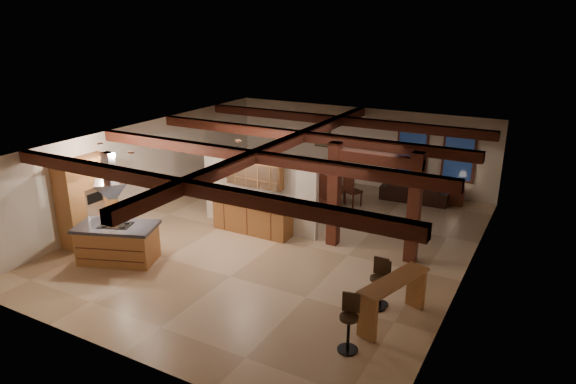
% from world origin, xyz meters
% --- Properties ---
extents(ground, '(12.00, 12.00, 0.00)m').
position_xyz_m(ground, '(0.00, 0.00, 0.00)').
color(ground, '#CBAD87').
rests_on(ground, ground).
extents(room_walls, '(12.00, 12.00, 12.00)m').
position_xyz_m(room_walls, '(0.00, 0.00, 1.78)').
color(room_walls, beige).
rests_on(room_walls, ground).
extents(ceiling_beams, '(10.00, 12.00, 0.28)m').
position_xyz_m(ceiling_beams, '(0.00, 0.00, 2.76)').
color(ceiling_beams, '#37140D').
rests_on(ceiling_beams, room_walls).
extents(timber_posts, '(2.50, 0.30, 2.90)m').
position_xyz_m(timber_posts, '(2.50, 0.50, 1.76)').
color(timber_posts, '#37140D').
rests_on(timber_posts, ground).
extents(partition_wall, '(3.80, 0.18, 2.20)m').
position_xyz_m(partition_wall, '(-1.00, 0.50, 1.10)').
color(partition_wall, beige).
rests_on(partition_wall, ground).
extents(pantry_cabinet, '(0.67, 1.60, 2.40)m').
position_xyz_m(pantry_cabinet, '(-4.67, -2.60, 1.20)').
color(pantry_cabinet, olive).
rests_on(pantry_cabinet, ground).
extents(back_counter, '(2.50, 0.66, 0.94)m').
position_xyz_m(back_counter, '(-1.00, 0.11, 0.48)').
color(back_counter, olive).
rests_on(back_counter, ground).
extents(upper_display_cabinet, '(1.80, 0.36, 0.95)m').
position_xyz_m(upper_display_cabinet, '(-1.00, 0.31, 1.85)').
color(upper_display_cabinet, olive).
rests_on(upper_display_cabinet, partition_wall).
extents(range_hood, '(1.10, 1.10, 1.40)m').
position_xyz_m(range_hood, '(-3.03, -3.14, 1.78)').
color(range_hood, silver).
rests_on(range_hood, room_walls).
extents(back_windows, '(2.70, 0.07, 1.70)m').
position_xyz_m(back_windows, '(2.80, 5.93, 1.50)').
color(back_windows, '#37140D').
rests_on(back_windows, room_walls).
extents(framed_art, '(0.65, 0.05, 0.85)m').
position_xyz_m(framed_art, '(-1.50, 5.94, 1.70)').
color(framed_art, '#37140D').
rests_on(framed_art, room_walls).
extents(recessed_cans, '(3.16, 2.46, 0.03)m').
position_xyz_m(recessed_cans, '(-2.53, -1.93, 2.87)').
color(recessed_cans, silver).
rests_on(recessed_cans, room_walls).
extents(kitchen_island, '(2.27, 1.72, 1.01)m').
position_xyz_m(kitchen_island, '(-3.03, -3.14, 0.51)').
color(kitchen_island, olive).
rests_on(kitchen_island, ground).
extents(dining_table, '(1.81, 1.26, 0.58)m').
position_xyz_m(dining_table, '(-0.28, 3.23, 0.29)').
color(dining_table, '#391D0E').
rests_on(dining_table, ground).
extents(sofa, '(2.34, 1.02, 0.67)m').
position_xyz_m(sofa, '(2.42, 5.13, 0.33)').
color(sofa, black).
rests_on(sofa, ground).
extents(microwave, '(0.54, 0.46, 0.26)m').
position_xyz_m(microwave, '(-0.49, 0.11, 1.07)').
color(microwave, silver).
rests_on(microwave, back_counter).
extents(bar_counter, '(1.01, 1.94, 0.99)m').
position_xyz_m(bar_counter, '(4.08, -2.49, 0.67)').
color(bar_counter, olive).
rests_on(bar_counter, ground).
extents(side_table, '(0.58, 0.58, 0.61)m').
position_xyz_m(side_table, '(3.74, 5.44, 0.30)').
color(side_table, '#37140D').
rests_on(side_table, ground).
extents(table_lamp, '(0.26, 0.26, 0.30)m').
position_xyz_m(table_lamp, '(3.74, 5.44, 0.82)').
color(table_lamp, black).
rests_on(table_lamp, side_table).
extents(bar_stool_a, '(0.40, 0.42, 1.14)m').
position_xyz_m(bar_stool_a, '(3.64, -3.79, 0.58)').
color(bar_stool_a, black).
rests_on(bar_stool_a, ground).
extents(bar_stool_b, '(0.40, 0.40, 1.13)m').
position_xyz_m(bar_stool_b, '(3.61, -2.08, 0.57)').
color(bar_stool_b, black).
rests_on(bar_stool_b, ground).
extents(bar_stool_c, '(0.35, 0.35, 1.01)m').
position_xyz_m(bar_stool_c, '(3.64, -1.92, 0.51)').
color(bar_stool_c, black).
rests_on(bar_stool_c, ground).
extents(dining_chairs, '(2.66, 2.66, 1.33)m').
position_xyz_m(dining_chairs, '(-0.28, 3.23, 0.67)').
color(dining_chairs, '#37140D').
rests_on(dining_chairs, ground).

